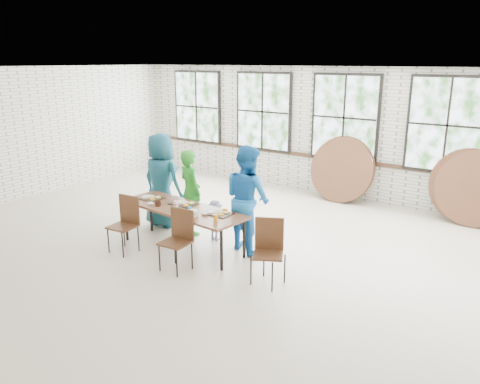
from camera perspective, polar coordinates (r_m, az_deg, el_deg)
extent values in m
plane|color=beige|center=(7.70, -1.77, -8.20)|extent=(12.00, 12.00, 0.00)
plane|color=white|center=(7.04, -1.98, 14.73)|extent=(12.00, 12.00, 0.00)
plane|color=silver|center=(11.06, 12.66, 6.93)|extent=(12.00, 0.00, 12.00)
plane|color=silver|center=(11.83, -25.67, 6.32)|extent=(0.00, 9.00, 9.00)
cube|color=#422819|center=(11.14, 12.41, 3.87)|extent=(11.80, 0.05, 0.08)
cube|color=black|center=(13.32, -5.22, 10.31)|extent=(1.62, 0.05, 1.97)
cube|color=white|center=(13.29, -5.32, 10.30)|extent=(1.50, 0.01, 1.85)
cube|color=black|center=(12.00, 2.86, 9.76)|extent=(1.62, 0.05, 1.97)
cube|color=white|center=(11.97, 2.77, 9.75)|extent=(1.50, 0.01, 1.85)
cube|color=black|center=(10.96, 12.65, 8.84)|extent=(1.62, 0.05, 1.97)
cube|color=white|center=(10.93, 12.57, 8.82)|extent=(1.50, 0.01, 1.85)
cube|color=black|center=(10.29, 24.01, 7.44)|extent=(1.62, 0.05, 1.97)
cube|color=white|center=(10.26, 23.96, 7.42)|extent=(1.50, 0.01, 1.85)
cube|color=brown|center=(7.94, -7.12, -2.01)|extent=(2.46, 1.00, 0.04)
cylinder|color=black|center=(8.61, -13.69, -3.52)|extent=(0.05, 0.05, 0.70)
cylinder|color=black|center=(8.98, -10.80, -2.53)|extent=(0.05, 0.05, 0.70)
cylinder|color=black|center=(7.19, -2.28, -6.98)|extent=(0.05, 0.05, 0.70)
cylinder|color=black|center=(7.63, 0.51, -5.57)|extent=(0.05, 0.05, 0.70)
cube|color=#4D2D19|center=(8.06, -14.13, -4.13)|extent=(0.46, 0.45, 0.03)
cube|color=#4D2D19|center=(8.11, -13.34, -2.08)|extent=(0.42, 0.08, 0.50)
cylinder|color=black|center=(8.17, -15.76, -5.69)|extent=(0.02, 0.02, 0.44)
cylinder|color=black|center=(8.37, -13.94, -5.04)|extent=(0.02, 0.02, 0.44)
cylinder|color=black|center=(7.91, -14.11, -6.30)|extent=(0.02, 0.02, 0.44)
cylinder|color=black|center=(8.11, -12.28, -5.61)|extent=(0.02, 0.02, 0.44)
cube|color=#4D2D19|center=(7.22, -7.90, -6.17)|extent=(0.46, 0.44, 0.03)
cube|color=#4D2D19|center=(7.27, -7.05, -3.87)|extent=(0.42, 0.07, 0.50)
cylinder|color=black|center=(7.31, -9.79, -7.90)|extent=(0.02, 0.02, 0.44)
cylinder|color=black|center=(7.53, -7.94, -7.10)|extent=(0.02, 0.02, 0.44)
cylinder|color=black|center=(7.08, -7.72, -8.63)|extent=(0.02, 0.02, 0.44)
cylinder|color=black|center=(7.30, -5.87, -7.77)|extent=(0.02, 0.02, 0.44)
cube|color=#4D2D19|center=(6.74, 3.45, -7.66)|extent=(0.56, 0.55, 0.03)
cube|color=#4D2D19|center=(6.82, 3.60, -5.10)|extent=(0.38, 0.23, 0.50)
cylinder|color=black|center=(6.80, 1.34, -9.56)|extent=(0.02, 0.02, 0.44)
cylinder|color=black|center=(7.05, 2.93, -8.59)|extent=(0.02, 0.02, 0.44)
cylinder|color=black|center=(6.62, 3.94, -10.32)|extent=(0.02, 0.02, 0.44)
cylinder|color=black|center=(6.88, 5.47, -9.29)|extent=(0.02, 0.02, 0.44)
imported|color=#1B5869|center=(9.08, -9.52, 1.40)|extent=(0.89, 0.59, 1.81)
imported|color=#248222|center=(8.62, -6.06, -0.02)|extent=(0.68, 0.56, 1.59)
imported|color=#1D1542|center=(8.39, -3.04, -3.45)|extent=(0.50, 0.33, 0.74)
imported|color=#1A6CB9|center=(7.82, 0.91, -0.77)|extent=(1.05, 0.93, 1.80)
cube|color=black|center=(8.52, -10.86, -0.72)|extent=(0.44, 0.33, 0.02)
cube|color=black|center=(8.09, -6.90, -1.44)|extent=(0.44, 0.33, 0.02)
cube|color=black|center=(7.56, -2.68, -2.58)|extent=(0.44, 0.33, 0.02)
cylinder|color=black|center=(8.05, -10.00, -1.37)|extent=(0.09, 0.09, 0.09)
cube|color=red|center=(7.78, -7.81, -1.83)|extent=(0.06, 0.06, 0.11)
cylinder|color=#1C82D8|center=(7.62, -6.11, -2.19)|extent=(0.07, 0.07, 0.10)
cylinder|color=orange|center=(7.19, -3.00, -3.17)|extent=(0.07, 0.07, 0.11)
cylinder|color=white|center=(7.45, -5.76, -2.60)|extent=(0.17, 0.17, 0.10)
ellipsoid|color=white|center=(8.15, -10.91, -1.37)|extent=(0.11, 0.11, 0.05)
ellipsoid|color=white|center=(7.62, -7.75, -2.43)|extent=(0.11, 0.11, 0.05)
ellipsoid|color=white|center=(7.51, -4.30, -2.62)|extent=(0.11, 0.11, 0.05)
cylinder|color=brown|center=(10.95, 12.44, 2.78)|extent=(1.50, 0.34, 1.48)
cylinder|color=brown|center=(10.86, 12.21, 2.69)|extent=(1.50, 0.42, 1.46)
cylinder|color=brown|center=(10.23, 26.06, 0.61)|extent=(1.50, 0.33, 1.48)
cylinder|color=brown|center=(10.11, 26.72, 0.37)|extent=(1.50, 0.43, 1.46)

